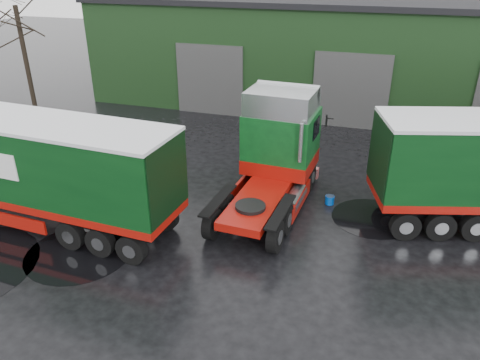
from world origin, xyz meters
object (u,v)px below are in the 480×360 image
object	(u,v)px
tree_left	(21,36)
hero_tractor	(266,159)
warehouse	(362,49)
tree_back_a	(276,4)
tree_back_b	(480,24)
trailer_left	(13,168)
wash_bucket	(330,200)

from	to	relation	value
tree_left	hero_tractor	bearing A→B (deg)	-26.16
warehouse	tree_left	world-z (taller)	tree_left
warehouse	hero_tractor	distance (m)	16.54
hero_tractor	tree_back_a	size ratio (longest dim) A/B	0.71
warehouse	tree_left	xyz separation A→B (m)	(-19.00, -8.00, 1.09)
tree_left	tree_back_a	bearing A→B (deg)	58.57
tree_back_b	trailer_left	bearing A→B (deg)	-121.73
hero_tractor	tree_left	distance (m)	19.15
tree_back_b	warehouse	bearing A→B (deg)	-128.66
tree_back_a	tree_left	bearing A→B (deg)	-121.43
tree_back_a	tree_back_b	world-z (taller)	tree_back_a
wash_bucket	tree_left	xyz separation A→B (m)	(-19.29, 7.12, 4.09)
warehouse	trailer_left	bearing A→B (deg)	-117.69
trailer_left	wash_bucket	bearing A→B (deg)	-64.51
warehouse	hero_tractor	bearing A→B (deg)	-96.68
tree_back_b	tree_left	bearing A→B (deg)	-146.31
warehouse	tree_back_b	size ratio (longest dim) A/B	4.32
trailer_left	tree_back_a	world-z (taller)	tree_back_a
tree_back_b	hero_tractor	bearing A→B (deg)	-110.60
tree_left	tree_back_b	world-z (taller)	tree_left
tree_back_b	tree_back_a	bearing A→B (deg)	180.00
hero_tractor	tree_left	bearing A→B (deg)	156.95
tree_back_a	tree_back_b	bearing A→B (deg)	0.00
trailer_left	tree_back_b	size ratio (longest dim) A/B	1.66
tree_back_a	tree_back_b	xyz separation A→B (m)	(16.00, 0.00, -1.00)
hero_tractor	wash_bucket	xyz separation A→B (m)	(2.21, 1.27, -1.93)
wash_bucket	tree_back_b	bearing A→B (deg)	72.95
warehouse	trailer_left	distance (m)	21.98
tree_left	tree_back_a	xyz separation A→B (m)	(11.00, 18.00, 0.50)
tree_left	wash_bucket	bearing A→B (deg)	-20.26
warehouse	tree_back_a	world-z (taller)	tree_back_a
warehouse	hero_tractor	world-z (taller)	warehouse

